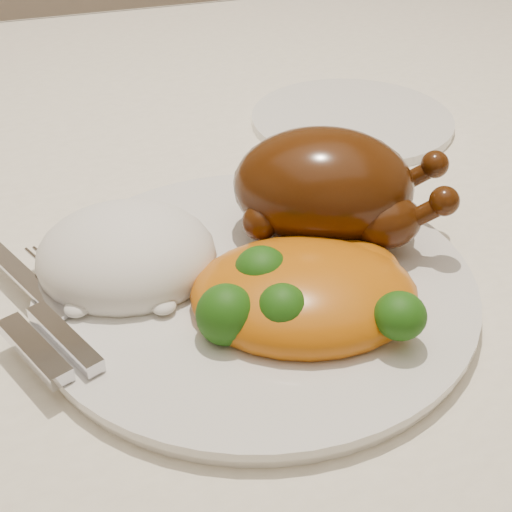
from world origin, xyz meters
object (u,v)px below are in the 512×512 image
object	(u,v)px
dinner_plate	(256,287)
dining_table	(233,257)
roast_chicken	(329,187)
side_plate	(352,120)

from	to	relation	value
dinner_plate	dining_table	bearing A→B (deg)	77.88
dinner_plate	roast_chicken	size ratio (longest dim) A/B	1.68
dining_table	roast_chicken	size ratio (longest dim) A/B	9.19
dinner_plate	roast_chicken	xyz separation A→B (m)	(0.07, 0.04, 0.05)
dinner_plate	roast_chicken	distance (m)	0.09
dining_table	side_plate	distance (m)	0.18
dining_table	dinner_plate	size ratio (longest dim) A/B	5.46
side_plate	roast_chicken	xyz separation A→B (m)	(-0.11, -0.19, 0.05)
dining_table	dinner_plate	xyz separation A→B (m)	(-0.04, -0.19, 0.11)
dining_table	side_plate	bearing A→B (deg)	17.22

